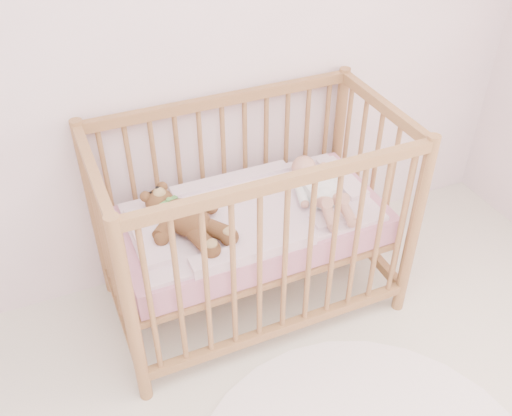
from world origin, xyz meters
TOP-DOWN VIEW (x-y plane):
  - wall_back at (0.00, 2.00)m, footprint 4.00×0.02m
  - crib at (0.33, 1.60)m, footprint 1.36×0.76m
  - mattress at (0.33, 1.60)m, footprint 1.22×0.62m
  - blanket at (0.33, 1.60)m, footprint 1.10×0.58m
  - baby at (0.65, 1.58)m, footprint 0.29×0.55m
  - teddy_bear at (0.02, 1.58)m, footprint 0.55×0.62m

SIDE VIEW (x-z plane):
  - mattress at x=0.33m, z-range 0.42..0.55m
  - crib at x=0.33m, z-range 0.00..1.00m
  - blanket at x=0.33m, z-range 0.53..0.59m
  - baby at x=0.65m, z-range 0.57..0.70m
  - teddy_bear at x=0.02m, z-range 0.57..0.72m
  - wall_back at x=0.00m, z-range 0.00..2.70m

